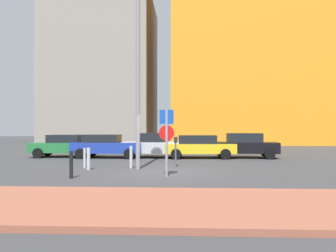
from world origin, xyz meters
TOP-DOWN VIEW (x-y plane):
  - ground_plane at (0.00, 0.00)m, footprint 120.00×120.00m
  - sidewalk_brick at (0.00, -6.59)m, footprint 40.00×4.05m
  - parked_car_green at (-6.85, 7.17)m, footprint 4.58×2.16m
  - parked_car_blue at (-4.11, 6.80)m, footprint 4.43×1.98m
  - parked_car_silver at (-1.00, 7.07)m, footprint 4.15×2.15m
  - parked_car_yellow at (1.78, 6.87)m, footprint 4.46×2.16m
  - parked_car_black at (4.71, 7.11)m, footprint 4.12×2.14m
  - parking_sign_post at (0.18, -1.40)m, footprint 0.60×0.10m
  - parking_meter at (0.45, 1.95)m, footprint 0.18×0.14m
  - street_lamp at (-1.27, 0.95)m, footprint 0.70×0.36m
  - traffic_bollard_near at (-3.41, -1.98)m, footprint 0.14×0.14m
  - traffic_bollard_mid at (-1.66, 1.35)m, footprint 0.14×0.14m
  - traffic_bollard_far at (-3.87, 1.28)m, footprint 0.12×0.12m
  - traffic_bollard_edge at (-3.48, 0.59)m, footprint 0.16×0.16m
  - building_colorful_midrise at (9.36, 28.37)m, footprint 19.97×13.27m
  - building_under_construction at (-10.19, 32.24)m, footprint 13.25×15.62m

SIDE VIEW (x-z plane):
  - ground_plane at x=0.00m, z-range 0.00..0.00m
  - sidewalk_brick at x=0.00m, z-range 0.00..0.14m
  - traffic_bollard_far at x=-3.87m, z-range 0.00..0.95m
  - traffic_bollard_edge at x=-3.48m, z-range 0.00..1.00m
  - traffic_bollard_near at x=-3.41m, z-range 0.00..1.04m
  - traffic_bollard_mid at x=-1.66m, z-range 0.00..1.05m
  - parked_car_green at x=-6.85m, z-range 0.03..1.49m
  - parked_car_yellow at x=1.78m, z-range 0.04..1.49m
  - parked_car_blue at x=-4.11m, z-range 0.04..1.52m
  - parked_car_silver at x=-1.00m, z-range 0.01..1.59m
  - parked_car_black at x=4.71m, z-range 0.03..1.61m
  - parking_meter at x=0.45m, z-range 0.21..1.68m
  - parking_sign_post at x=0.18m, z-range 0.34..2.98m
  - street_lamp at x=-1.27m, z-range 0.65..9.09m
  - building_under_construction at x=-10.19m, z-range 0.00..19.61m
  - building_colorful_midrise at x=9.36m, z-range 0.00..29.29m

